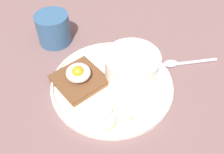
% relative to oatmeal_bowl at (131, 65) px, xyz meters
% --- Properties ---
extents(ground_plane, '(1.20, 1.20, 0.02)m').
position_rel_oatmeal_bowl_xyz_m(ground_plane, '(0.05, 0.00, -0.05)').
color(ground_plane, '#785959').
rests_on(ground_plane, ground).
extents(plate, '(0.27, 0.27, 0.02)m').
position_rel_oatmeal_bowl_xyz_m(plate, '(0.05, 0.00, -0.03)').
color(plate, white).
rests_on(plate, ground_plane).
extents(oatmeal_bowl, '(0.12, 0.12, 0.06)m').
position_rel_oatmeal_bowl_xyz_m(oatmeal_bowl, '(0.00, 0.00, 0.00)').
color(oatmeal_bowl, white).
rests_on(oatmeal_bowl, plate).
extents(toast_slice, '(0.12, 0.12, 0.01)m').
position_rel_oatmeal_bowl_xyz_m(toast_slice, '(0.11, -0.03, -0.02)').
color(toast_slice, brown).
rests_on(toast_slice, plate).
extents(poached_egg, '(0.05, 0.05, 0.04)m').
position_rel_oatmeal_bowl_xyz_m(poached_egg, '(0.11, -0.03, -0.00)').
color(poached_egg, white).
rests_on(poached_egg, toast_slice).
extents(banana_slice_front, '(0.05, 0.05, 0.01)m').
position_rel_oatmeal_bowl_xyz_m(banana_slice_front, '(0.09, 0.06, -0.03)').
color(banana_slice_front, '#F5EEC5').
rests_on(banana_slice_front, plate).
extents(banana_slice_left, '(0.04, 0.05, 0.02)m').
position_rel_oatmeal_bowl_xyz_m(banana_slice_left, '(0.06, 0.10, -0.02)').
color(banana_slice_left, '#FCE3BD').
rests_on(banana_slice_left, plate).
extents(banana_slice_back, '(0.04, 0.04, 0.01)m').
position_rel_oatmeal_bowl_xyz_m(banana_slice_back, '(0.07, 0.05, -0.03)').
color(banana_slice_back, beige).
rests_on(banana_slice_back, plate).
extents(banana_slice_right, '(0.04, 0.03, 0.02)m').
position_rel_oatmeal_bowl_xyz_m(banana_slice_right, '(0.10, 0.10, -0.02)').
color(banana_slice_right, '#F3EDBD').
rests_on(banana_slice_right, plate).
extents(coffee_mug, '(0.08, 0.08, 0.08)m').
position_rel_oatmeal_bowl_xyz_m(coffee_mug, '(0.11, -0.20, -0.00)').
color(coffee_mug, '#355D89').
rests_on(coffee_mug, ground_plane).
extents(spoon, '(0.13, 0.05, 0.01)m').
position_rel_oatmeal_bowl_xyz_m(spoon, '(-0.14, 0.02, -0.04)').
color(spoon, silver).
rests_on(spoon, ground_plane).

